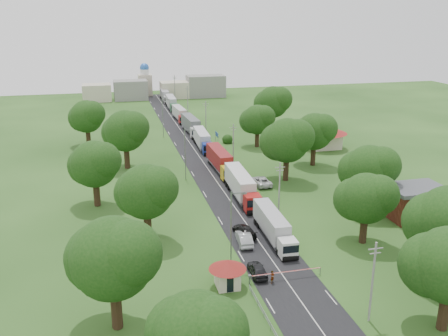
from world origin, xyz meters
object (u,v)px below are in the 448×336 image
object	(u,v)px
guard_booth	(227,270)
info_sign	(217,137)
boom_barrier	(275,274)
pedestrian_near	(272,277)
truck_0	(273,226)
car_lane_front	(257,270)
car_lane_mid	(244,238)

from	to	relation	value
guard_booth	info_sign	world-z (taller)	info_sign
boom_barrier	pedestrian_near	xyz separation A→B (m)	(-0.47, -0.48, -0.09)
truck_0	car_lane_front	distance (m)	10.65
info_sign	pedestrian_near	distance (m)	60.93
car_lane_mid	truck_0	bearing A→B (deg)	-168.22
truck_0	car_lane_front	xyz separation A→B (m)	(-5.17, -9.23, -1.26)
guard_booth	car_lane_front	world-z (taller)	guard_booth
car_lane_front	pedestrian_near	bearing A→B (deg)	119.69
car_lane_mid	pedestrian_near	size ratio (longest dim) A/B	3.14
car_lane_front	boom_barrier	bearing A→B (deg)	135.30
guard_booth	pedestrian_near	xyz separation A→B (m)	(5.37, -0.48, -1.36)
guard_booth	boom_barrier	bearing A→B (deg)	0.01
guard_booth	truck_0	distance (m)	14.43
info_sign	car_lane_front	world-z (taller)	info_sign
boom_barrier	truck_0	bearing A→B (deg)	72.19
guard_booth	car_lane_front	size ratio (longest dim) A/B	0.99
guard_booth	info_sign	distance (m)	61.27
car_lane_front	pedestrian_near	world-z (taller)	pedestrian_near
truck_0	car_lane_front	world-z (taller)	truck_0
guard_booth	truck_0	world-z (taller)	truck_0
boom_barrier	info_sign	size ratio (longest dim) A/B	2.25
info_sign	car_lane_mid	xyz separation A→B (m)	(-7.43, -49.57, -2.17)
car_lane_mid	car_lane_front	bearing A→B (deg)	89.73
boom_barrier	truck_0	xyz separation A→B (m)	(3.52, 10.97, 1.12)
guard_booth	car_lane_mid	world-z (taller)	guard_booth
info_sign	truck_0	xyz separation A→B (m)	(-3.03, -49.03, -0.99)
boom_barrier	truck_0	world-z (taller)	truck_0
boom_barrier	car_lane_mid	distance (m)	10.47
car_lane_front	car_lane_mid	world-z (taller)	car_lane_mid
truck_0	car_lane_mid	size ratio (longest dim) A/B	2.71
boom_barrier	car_lane_mid	size ratio (longest dim) A/B	1.82
guard_booth	info_sign	bearing A→B (deg)	78.32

